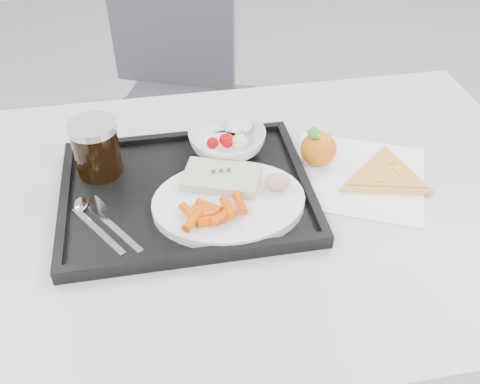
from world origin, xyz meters
The scene contains 14 objects.
table centered at (0.00, 0.30, 0.68)m, with size 1.20×0.80×0.75m.
chair centered at (-0.06, 1.16, 0.54)m, with size 0.55×0.56×0.93m.
tray centered at (-0.10, 0.33, 0.76)m, with size 0.45×0.35×0.03m.
dinner_plate centered at (-0.03, 0.27, 0.77)m, with size 0.27×0.27×0.02m.
fish_fillet centered at (-0.04, 0.32, 0.79)m, with size 0.16×0.13×0.03m.
bread_roll centered at (0.06, 0.28, 0.80)m, with size 0.05×0.05×0.03m.
salad_bowl centered at (-0.01, 0.43, 0.79)m, with size 0.15×0.15×0.05m.
cola_glass centered at (-0.25, 0.41, 0.82)m, with size 0.09×0.09×0.11m.
cutlery centered at (-0.26, 0.27, 0.77)m, with size 0.13×0.16×0.01m.
napkin centered at (0.23, 0.33, 0.75)m, with size 0.33×0.32×0.00m.
tangerine centered at (0.17, 0.38, 0.79)m, with size 0.09×0.09×0.07m.
pizza_slice centered at (0.28, 0.31, 0.76)m, with size 0.24×0.24×0.02m.
carrot_pile centered at (-0.07, 0.22, 0.80)m, with size 0.11×0.08×0.02m.
salad_contents centered at (0.01, 0.44, 0.80)m, with size 0.10×0.09×0.03m.
Camera 1 is at (-0.14, -0.43, 1.40)m, focal length 40.00 mm.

